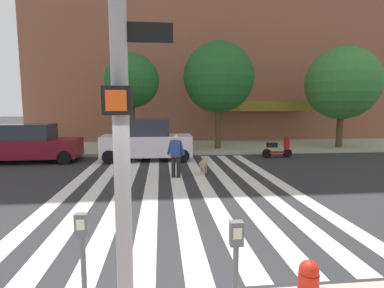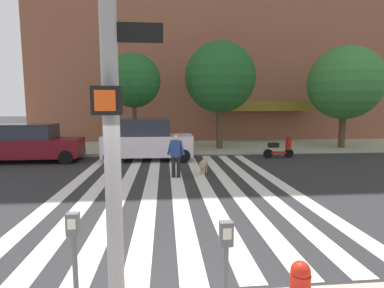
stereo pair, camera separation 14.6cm
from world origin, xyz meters
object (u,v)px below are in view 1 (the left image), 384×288
at_px(parked_car_behind_first, 146,140).
at_px(parked_car_near_curb, 27,144).
at_px(traffic_light_pole, 118,23).
at_px(street_tree_middle, 219,78).
at_px(parked_scooter, 277,149).
at_px(parking_meter_curbside, 83,254).
at_px(parking_meter_second_along, 236,265).
at_px(dog_on_leash, 204,163).
at_px(street_tree_nearest, 132,81).
at_px(street_tree_further, 342,83).
at_px(pedestrian_dog_walker, 176,154).

bearing_deg(parked_car_behind_first, parked_car_near_curb, -179.99).
height_order(traffic_light_pole, street_tree_middle, street_tree_middle).
distance_m(parked_car_behind_first, parked_scooter, 6.91).
relative_size(parked_scooter, street_tree_middle, 0.25).
distance_m(parking_meter_curbside, parking_meter_second_along, 1.71).
relative_size(traffic_light_pole, parked_scooter, 3.55).
bearing_deg(parking_meter_second_along, parked_car_near_curb, 120.53).
xyz_separation_m(parked_car_behind_first, dog_on_leash, (2.46, -3.43, -0.57)).
height_order(traffic_light_pole, street_tree_nearest, traffic_light_pole).
xyz_separation_m(traffic_light_pole, dog_on_leash, (2.11, 8.61, -3.08)).
bearing_deg(dog_on_leash, parked_scooter, 37.39).
height_order(parked_car_behind_first, parked_scooter, parked_car_behind_first).
distance_m(parked_car_near_curb, parked_car_behind_first, 5.73).
relative_size(parked_car_behind_first, street_tree_further, 0.72).
bearing_deg(dog_on_leash, street_tree_further, 32.30).
xyz_separation_m(parking_meter_curbside, street_tree_nearest, (-0.72, 14.39, 3.14)).
xyz_separation_m(parked_car_near_curb, dog_on_leash, (8.19, -3.43, -0.46)).
bearing_deg(dog_on_leash, street_tree_nearest, 119.24).
xyz_separation_m(parking_meter_second_along, street_tree_middle, (2.71, 15.14, 3.40)).
bearing_deg(parked_car_near_curb, parked_scooter, -0.17).
bearing_deg(parking_meter_second_along, street_tree_middle, 79.84).
height_order(parking_meter_second_along, street_tree_middle, street_tree_middle).
bearing_deg(pedestrian_dog_walker, dog_on_leash, 24.84).
bearing_deg(parked_car_near_curb, pedestrian_dog_walker, -29.36).
xyz_separation_m(parked_scooter, pedestrian_dog_walker, (-5.58, -3.92, 0.45)).
relative_size(parked_car_near_curb, street_tree_middle, 0.75).
xyz_separation_m(parking_meter_second_along, dog_on_leash, (0.93, 8.87, -0.59)).
distance_m(parked_scooter, dog_on_leash, 5.58).
bearing_deg(parking_meter_curbside, dog_on_leash, 72.93).
bearing_deg(parking_meter_curbside, pedestrian_dog_walker, 79.63).
bearing_deg(parked_scooter, street_tree_nearest, 161.89).
relative_size(parked_car_behind_first, street_tree_middle, 0.70).
bearing_deg(parked_car_behind_first, traffic_light_pole, -88.38).
bearing_deg(traffic_light_pole, parked_scooter, 61.38).
height_order(parking_meter_second_along, street_tree_further, street_tree_further).
distance_m(parked_car_near_curb, street_tree_nearest, 6.37).
bearing_deg(traffic_light_pole, dog_on_leash, 76.20).
xyz_separation_m(parking_meter_second_along, street_tree_nearest, (-2.38, 14.79, 3.14)).
bearing_deg(street_tree_further, street_tree_nearest, -179.52).
distance_m(parked_car_behind_first, dog_on_leash, 4.26).
distance_m(parking_meter_curbside, street_tree_further, 19.16).
relative_size(pedestrian_dog_walker, dog_on_leash, 1.57).
distance_m(pedestrian_dog_walker, dog_on_leash, 1.35).
relative_size(parked_car_near_curb, parked_scooter, 2.94).
distance_m(parked_car_behind_first, pedestrian_dog_walker, 4.17).
distance_m(traffic_light_pole, parking_meter_second_along, 2.77).
bearing_deg(parked_car_behind_first, street_tree_nearest, 109.03).
relative_size(parking_meter_curbside, parking_meter_second_along, 1.00).
height_order(parked_car_near_curb, street_tree_nearest, street_tree_nearest).
distance_m(parking_meter_second_along, street_tree_further, 18.48).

